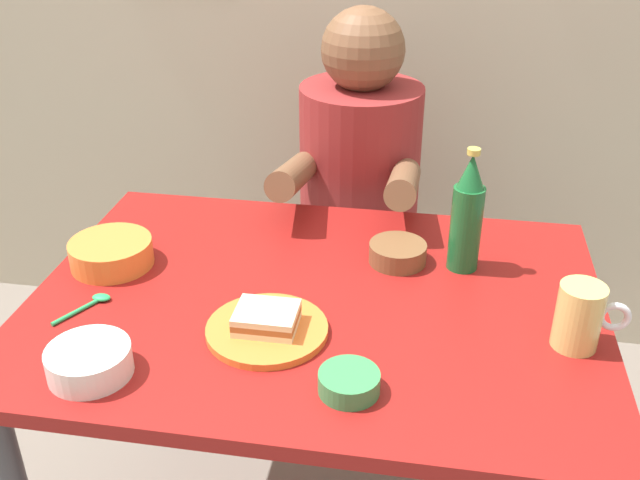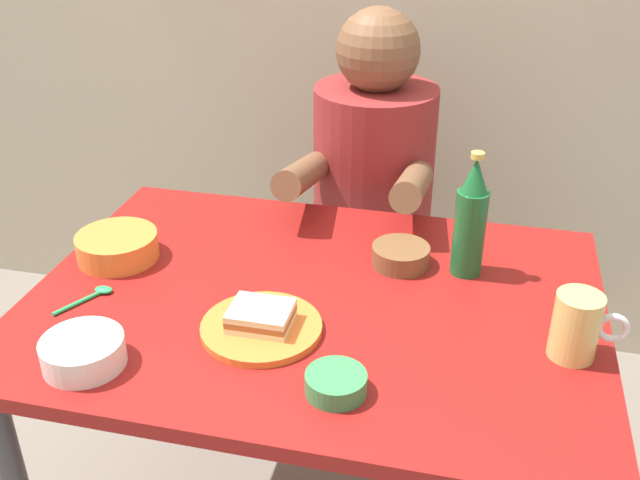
# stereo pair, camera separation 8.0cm
# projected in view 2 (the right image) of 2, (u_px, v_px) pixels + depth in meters

# --- Properties ---
(dining_table) EXTENTS (1.10, 0.80, 0.74)m
(dining_table) POSITION_uv_depth(u_px,v_px,m) (314.00, 336.00, 1.46)
(dining_table) COLOR maroon
(dining_table) RESTS_ON ground
(stool) EXTENTS (0.34, 0.34, 0.45)m
(stool) POSITION_uv_depth(u_px,v_px,m) (369.00, 295.00, 2.14)
(stool) COLOR #4C4C51
(stool) RESTS_ON ground
(person_seated) EXTENTS (0.33, 0.56, 0.72)m
(person_seated) POSITION_uv_depth(u_px,v_px,m) (373.00, 165.00, 1.93)
(person_seated) COLOR maroon
(person_seated) RESTS_ON stool
(plate_orange) EXTENTS (0.22, 0.22, 0.01)m
(plate_orange) POSITION_uv_depth(u_px,v_px,m) (261.00, 328.00, 1.32)
(plate_orange) COLOR orange
(plate_orange) RESTS_ON dining_table
(sandwich) EXTENTS (0.11, 0.09, 0.04)m
(sandwich) POSITION_uv_depth(u_px,v_px,m) (261.00, 316.00, 1.30)
(sandwich) COLOR beige
(sandwich) RESTS_ON plate_orange
(beer_mug) EXTENTS (0.13, 0.08, 0.12)m
(beer_mug) POSITION_uv_depth(u_px,v_px,m) (577.00, 326.00, 1.23)
(beer_mug) COLOR #D1BC66
(beer_mug) RESTS_ON dining_table
(beer_bottle) EXTENTS (0.06, 0.06, 0.26)m
(beer_bottle) POSITION_uv_depth(u_px,v_px,m) (471.00, 220.00, 1.44)
(beer_bottle) COLOR #19602D
(beer_bottle) RESTS_ON dining_table
(condiment_bowl_brown) EXTENTS (0.12, 0.12, 0.04)m
(condiment_bowl_brown) POSITION_uv_depth(u_px,v_px,m) (401.00, 255.00, 1.52)
(condiment_bowl_brown) COLOR brown
(condiment_bowl_brown) RESTS_ON dining_table
(dip_bowl_green) EXTENTS (0.10, 0.10, 0.03)m
(dip_bowl_green) POSITION_uv_depth(u_px,v_px,m) (336.00, 382.00, 1.16)
(dip_bowl_green) COLOR #388C4C
(dip_bowl_green) RESTS_ON dining_table
(soup_bowl_orange) EXTENTS (0.17, 0.17, 0.05)m
(soup_bowl_orange) POSITION_uv_depth(u_px,v_px,m) (117.00, 245.00, 1.54)
(soup_bowl_orange) COLOR orange
(soup_bowl_orange) RESTS_ON dining_table
(rice_bowl_white) EXTENTS (0.14, 0.14, 0.05)m
(rice_bowl_white) POSITION_uv_depth(u_px,v_px,m) (83.00, 351.00, 1.22)
(rice_bowl_white) COLOR silver
(rice_bowl_white) RESTS_ON dining_table
(spoon) EXTENTS (0.07, 0.11, 0.01)m
(spoon) POSITION_uv_depth(u_px,v_px,m) (94.00, 295.00, 1.41)
(spoon) COLOR #26A559
(spoon) RESTS_ON dining_table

